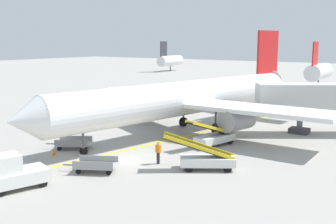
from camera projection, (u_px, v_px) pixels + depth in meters
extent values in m
plane|color=#9E9B93|center=(127.00, 160.00, 30.47)|extent=(300.00, 300.00, 0.00)
cube|color=yellow|center=(153.00, 144.00, 35.19)|extent=(17.53, 78.19, 0.01)
cylinder|color=white|center=(185.00, 98.00, 38.91)|extent=(9.69, 30.01, 3.30)
cone|color=white|center=(23.00, 120.00, 27.94)|extent=(3.68, 3.04, 3.23)
cone|color=white|center=(277.00, 82.00, 49.95)|extent=(3.66, 3.41, 3.14)
cube|color=white|center=(260.00, 110.00, 34.64)|extent=(13.03, 4.50, 0.36)
cylinder|color=gray|center=(237.00, 120.00, 35.31)|extent=(2.54, 3.53, 1.90)
cube|color=white|center=(147.00, 93.00, 45.35)|extent=(13.66, 9.38, 0.36)
cylinder|color=gray|center=(150.00, 105.00, 43.68)|extent=(2.54, 3.53, 1.90)
cube|color=red|center=(268.00, 53.00, 47.69)|extent=(1.14, 3.97, 5.20)
cube|color=white|center=(287.00, 86.00, 45.91)|extent=(5.35, 2.60, 0.24)
cube|color=white|center=(244.00, 82.00, 50.20)|extent=(5.64, 3.88, 0.24)
cylinder|color=#4C4C51|center=(83.00, 136.00, 31.45)|extent=(0.20, 0.20, 3.12)
cylinder|color=black|center=(84.00, 152.00, 31.67)|extent=(0.46, 0.62, 0.56)
cylinder|color=#4C4C51|center=(216.00, 117.00, 39.02)|extent=(0.20, 0.20, 3.12)
cylinder|color=black|center=(216.00, 128.00, 39.21)|extent=(0.55, 1.01, 0.96)
cylinder|color=#4C4C51|center=(183.00, 112.00, 42.17)|extent=(0.20, 0.20, 3.12)
cylinder|color=black|center=(183.00, 122.00, 42.36)|extent=(0.55, 1.01, 0.96)
cube|color=black|center=(50.00, 112.00, 29.23)|extent=(2.95, 1.58, 0.60)
cube|color=beige|center=(320.00, 97.00, 38.64)|extent=(11.48, 8.71, 2.50)
cylinder|color=#59595B|center=(300.00, 121.00, 39.09)|extent=(0.56, 0.56, 2.35)
cube|color=#333338|center=(299.00, 131.00, 39.25)|extent=(1.80, 1.40, 0.50)
cube|color=silver|center=(17.00, 177.00, 24.51)|extent=(2.91, 4.01, 0.80)
cube|color=silver|center=(5.00, 164.00, 23.97)|extent=(1.94, 2.01, 1.10)
cylinder|color=black|center=(0.00, 192.00, 23.19)|extent=(0.39, 0.64, 0.60)
cylinder|color=black|center=(42.00, 182.00, 24.72)|extent=(0.39, 0.64, 0.60)
cylinder|color=black|center=(33.00, 176.00, 25.97)|extent=(0.39, 0.64, 0.60)
cube|color=silver|center=(75.00, 125.00, 39.98)|extent=(2.58, 2.65, 0.70)
cube|color=silver|center=(75.00, 117.00, 39.41)|extent=(1.50, 1.50, 1.10)
cube|color=black|center=(74.00, 118.00, 38.91)|extent=(0.77, 0.72, 0.77)
cylinder|color=black|center=(80.00, 130.00, 39.30)|extent=(0.57, 0.59, 0.60)
cylinder|color=black|center=(69.00, 130.00, 39.14)|extent=(0.57, 0.59, 0.60)
cylinder|color=black|center=(82.00, 126.00, 40.94)|extent=(0.57, 0.59, 0.60)
cylinder|color=black|center=(70.00, 127.00, 40.78)|extent=(0.57, 0.59, 0.60)
cube|color=silver|center=(208.00, 161.00, 28.14)|extent=(4.00, 3.33, 0.60)
cylinder|color=black|center=(189.00, 168.00, 27.59)|extent=(0.62, 0.51, 0.60)
cylinder|color=black|center=(188.00, 162.00, 28.85)|extent=(0.62, 0.51, 0.60)
cylinder|color=black|center=(228.00, 168.00, 27.54)|extent=(0.62, 0.51, 0.60)
cylinder|color=black|center=(225.00, 162.00, 28.80)|extent=(0.62, 0.51, 0.60)
cube|color=black|center=(199.00, 148.00, 27.99)|extent=(4.68, 3.48, 1.76)
cube|color=yellow|center=(200.00, 148.00, 27.52)|extent=(4.25, 2.80, 1.84)
cube|color=yellow|center=(199.00, 144.00, 28.41)|extent=(4.25, 2.80, 1.84)
cube|color=silver|center=(215.00, 139.00, 34.60)|extent=(2.40, 4.05, 0.60)
cylinder|color=black|center=(210.00, 146.00, 33.32)|extent=(0.36, 0.64, 0.60)
cylinder|color=black|center=(199.00, 143.00, 34.26)|extent=(0.36, 0.64, 0.60)
cylinder|color=black|center=(230.00, 141.00, 35.05)|extent=(0.36, 0.64, 0.60)
cylinder|color=black|center=(219.00, 138.00, 35.99)|extent=(0.36, 0.64, 0.60)
cube|color=black|center=(210.00, 129.00, 34.05)|extent=(2.12, 5.06, 1.76)
cube|color=yellow|center=(214.00, 128.00, 33.69)|extent=(1.33, 4.88, 1.84)
cube|color=yellow|center=(206.00, 126.00, 34.36)|extent=(1.33, 4.88, 1.84)
cube|color=#A5A5A8|center=(96.00, 166.00, 27.62)|extent=(3.18, 2.63, 0.16)
cube|color=#4C4C51|center=(70.00, 165.00, 27.83)|extent=(0.83, 0.49, 0.08)
cylinder|color=#4C4C51|center=(64.00, 165.00, 27.87)|extent=(0.12, 0.12, 0.05)
cube|color=gray|center=(93.00, 165.00, 26.85)|extent=(2.50, 1.36, 0.50)
cube|color=gray|center=(99.00, 159.00, 28.31)|extent=(2.50, 1.36, 0.50)
cylinder|color=black|center=(78.00, 171.00, 27.19)|extent=(0.37, 0.27, 0.36)
cylinder|color=black|center=(84.00, 166.00, 28.37)|extent=(0.37, 0.27, 0.36)
cylinder|color=black|center=(109.00, 172.00, 26.97)|extent=(0.37, 0.27, 0.36)
cylinder|color=black|center=(113.00, 167.00, 28.14)|extent=(0.37, 0.27, 0.36)
cube|color=#A5A5A8|center=(74.00, 144.00, 33.49)|extent=(3.17, 2.77, 0.16)
cube|color=#4C4C51|center=(52.00, 144.00, 33.54)|extent=(0.80, 0.55, 0.08)
cylinder|color=#4C4C51|center=(47.00, 144.00, 33.55)|extent=(0.12, 0.12, 0.05)
cube|color=gray|center=(71.00, 143.00, 32.70)|extent=(2.39, 1.56, 0.50)
cube|color=gray|center=(76.00, 139.00, 34.18)|extent=(2.39, 1.56, 0.50)
cylinder|color=black|center=(59.00, 149.00, 32.97)|extent=(0.37, 0.29, 0.36)
cylinder|color=black|center=(64.00, 145.00, 34.15)|extent=(0.37, 0.29, 0.36)
cylinder|color=black|center=(85.00, 149.00, 32.91)|extent=(0.37, 0.29, 0.36)
cylinder|color=black|center=(88.00, 145.00, 34.09)|extent=(0.37, 0.29, 0.36)
cylinder|color=#26262D|center=(158.00, 158.00, 29.44)|extent=(0.24, 0.24, 0.85)
cube|color=orange|center=(158.00, 149.00, 29.32)|extent=(0.36, 0.22, 0.56)
sphere|color=tan|center=(158.00, 144.00, 29.25)|extent=(0.20, 0.20, 0.20)
sphere|color=yellow|center=(158.00, 143.00, 29.24)|extent=(0.24, 0.24, 0.24)
cone|color=orange|center=(54.00, 153.00, 31.61)|extent=(0.36, 0.36, 0.44)
cylinder|color=silver|center=(170.00, 61.00, 120.07)|extent=(3.00, 10.00, 3.00)
cylinder|color=#3F3F3F|center=(170.00, 68.00, 120.47)|extent=(0.30, 0.30, 1.60)
cube|color=#333338|center=(164.00, 49.00, 116.60)|extent=(0.24, 3.20, 4.40)
cylinder|color=silver|center=(319.00, 72.00, 76.43)|extent=(3.00, 10.00, 3.00)
cylinder|color=#3F3F3F|center=(318.00, 84.00, 76.84)|extent=(0.30, 0.30, 1.60)
cube|color=red|center=(315.00, 54.00, 72.97)|extent=(0.24, 3.20, 4.40)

